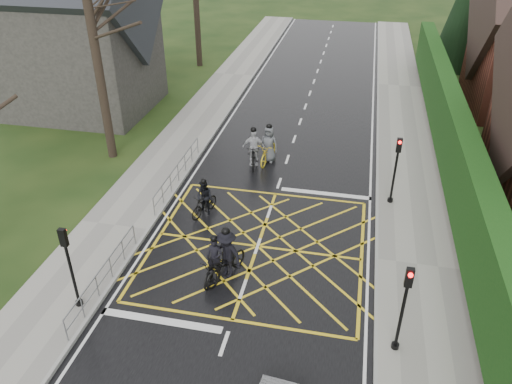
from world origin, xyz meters
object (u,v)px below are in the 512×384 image
at_px(cyclist_back, 204,201).
at_px(cyclist_mid, 226,259).
at_px(cyclist_rear, 215,264).
at_px(cyclist_lead, 269,149).
at_px(cyclist_front, 253,151).

height_order(cyclist_back, cyclist_mid, cyclist_mid).
bearing_deg(cyclist_rear, cyclist_mid, 24.72).
bearing_deg(cyclist_mid, cyclist_lead, 114.62).
height_order(cyclist_back, cyclist_front, cyclist_front).
height_order(cyclist_rear, cyclist_lead, cyclist_lead).
bearing_deg(cyclist_back, cyclist_lead, 92.31).
bearing_deg(cyclist_rear, cyclist_lead, 93.86).
bearing_deg(cyclist_lead, cyclist_mid, -80.63).
bearing_deg(cyclist_front, cyclist_rear, -98.04).
bearing_deg(cyclist_mid, cyclist_back, 141.14).
relative_size(cyclist_rear, cyclist_lead, 0.86).
relative_size(cyclist_rear, cyclist_mid, 0.83).
relative_size(cyclist_back, cyclist_front, 0.82).
distance_m(cyclist_rear, cyclist_front, 8.64).
xyz_separation_m(cyclist_back, cyclist_lead, (1.77, 5.31, 0.08)).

